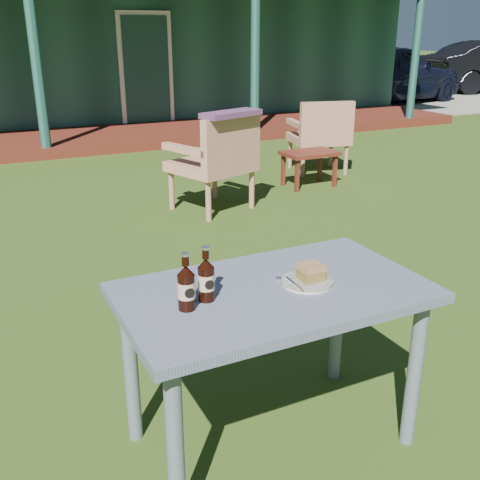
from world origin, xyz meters
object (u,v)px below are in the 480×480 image
cola_bottle_near (206,279)px  side_table (310,157)px  cafe_table (273,311)px  cake_slice (311,272)px  armchair_right (321,133)px  armchair_left (218,158)px  cola_bottle_far (186,287)px  car_near (388,73)px  plate (307,282)px

cola_bottle_near → side_table: (2.74, 3.52, -0.46)m
cafe_table → side_table: 4.32m
cake_slice → armchair_right: size_ratio=0.10×
cola_bottle_near → cake_slice: bearing=-4.8°
armchair_left → cake_slice: bearing=-107.5°
cola_bottle_near → armchair_left: (1.43, 3.12, -0.28)m
cola_bottle_far → armchair_right: bearing=50.8°
car_near → cake_slice: 12.63m
plate → cola_bottle_far: (-0.51, 0.00, 0.08)m
cola_bottle_near → armchair_right: size_ratio=0.24×
plate → armchair_left: 3.33m
cafe_table → side_table: bearing=55.2°
cake_slice → cola_bottle_far: bearing=179.9°
car_near → cafe_table: 12.72m
car_near → armchair_right: 7.77m
armchair_left → armchair_right: 2.00m
cola_bottle_far → cafe_table: bearing=2.5°
car_near → armchair_left: (-7.36, -6.31, -0.19)m
armchair_right → cafe_table: bearing=-126.1°
cake_slice → cafe_table: bearing=174.0°
side_table → armchair_right: bearing=46.1°
cafe_table → armchair_right: bearing=53.9°
plate → cola_bottle_near: size_ratio=0.96×
cake_slice → car_near: bearing=48.6°
cake_slice → armchair_right: bearing=55.6°
car_near → cola_bottle_far: bearing=124.5°
plate → side_table: plate is taller
cake_slice → side_table: size_ratio=0.15×
armchair_left → cola_bottle_near: bearing=-114.6°
plate → armchair_left: size_ratio=0.22×
cola_bottle_far → armchair_left: cola_bottle_far is taller
car_near → cola_bottle_near: car_near is taller
car_near → armchair_right: bearing=121.8°
side_table → cake_slice: bearing=-122.9°
cola_bottle_far → armchair_right: size_ratio=0.24×
car_near → side_table: bearing=122.0°
cola_bottle_near → cafe_table: bearing=-4.2°
cafe_table → car_near: bearing=48.0°
car_near → cola_bottle_far: 12.98m
plate → cake_slice: 0.04m
plate → cake_slice: cake_slice is taller
cola_bottle_near → side_table: size_ratio=0.35×
plate → cola_bottle_far: 0.51m
armchair_right → cake_slice: bearing=-124.4°
plate → side_table: 4.27m
cola_bottle_far → armchair_left: size_ratio=0.23×
car_near → cola_bottle_near: 12.90m
cake_slice → cola_bottle_near: cola_bottle_near is taller
cake_slice → side_table: 4.26m
plate → cola_bottle_near: 0.42m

